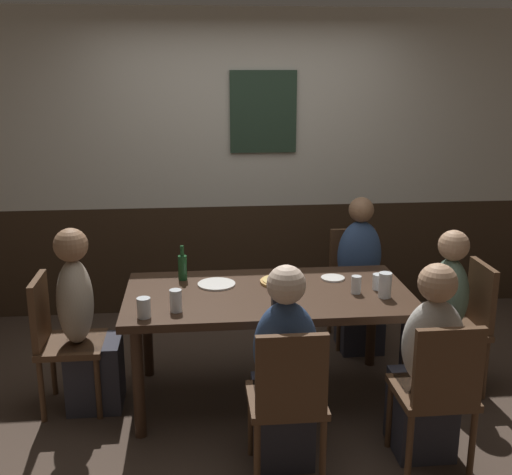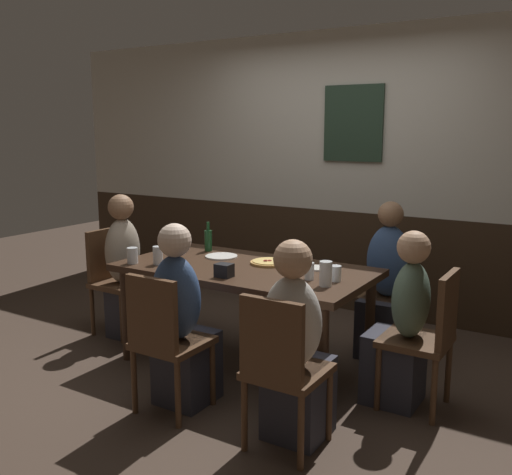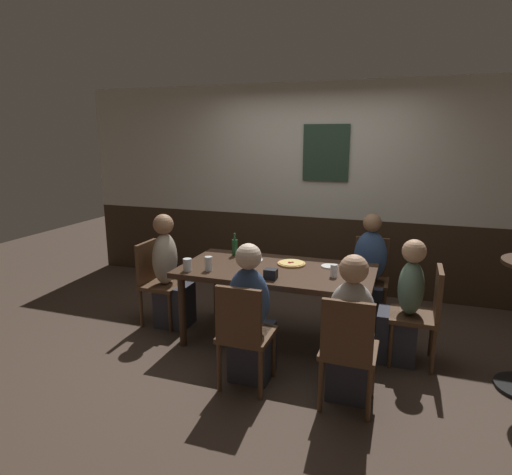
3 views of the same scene
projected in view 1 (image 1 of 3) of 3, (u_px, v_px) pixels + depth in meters
The scene contains 23 objects.
ground_plane at pixel (268, 396), 4.23m from camera, with size 12.00×12.00×0.00m, color #423328.
wall_back at pixel (246, 165), 5.48m from camera, with size 6.40×0.13×2.60m.
dining_table at pixel (268, 303), 4.06m from camera, with size 1.81×0.94×0.74m.
chair_mid_near at pixel (288, 396), 3.25m from camera, with size 0.40×0.40×0.88m.
chair_head_east at pixel (464, 319), 4.23m from camera, with size 0.40×0.40×0.88m.
chair_right_near at pixel (438, 388), 3.33m from camera, with size 0.40×0.40×0.88m.
chair_right_far at pixel (354, 279), 5.03m from camera, with size 0.40×0.40×0.88m.
chair_head_west at pixel (59, 335), 3.98m from camera, with size 0.40×0.40×0.88m.
person_mid_near at pixel (284, 381), 3.41m from camera, with size 0.34×0.37×1.16m.
person_head_east at pixel (440, 324), 4.22m from camera, with size 0.37×0.34×1.11m.
person_right_near at pixel (427, 375), 3.48m from camera, with size 0.34×0.37×1.15m.
person_right_far at pixel (359, 285), 4.88m from camera, with size 0.34×0.37×1.18m.
person_head_west at pixel (85, 333), 3.99m from camera, with size 0.37×0.34×1.19m.
pizza at pixel (281, 281), 4.20m from camera, with size 0.27×0.27×0.03m.
pint_glass_stout at pixel (144, 308), 3.61m from camera, with size 0.08×0.08×0.12m.
pint_glass_pale at pixel (385, 286), 3.93m from camera, with size 0.08×0.08×0.16m.
tumbler_short at pixel (356, 286), 4.00m from camera, with size 0.06×0.06×0.11m.
beer_glass_half at pixel (176, 302), 3.70m from camera, with size 0.07×0.07×0.13m.
highball_clear at pixel (378, 283), 4.07m from camera, with size 0.08×0.08×0.10m.
beer_bottle_green at pixel (183, 267), 4.24m from camera, with size 0.06×0.06×0.24m.
plate_white_large at pixel (217, 284), 4.16m from camera, with size 0.25×0.25×0.01m, color white.
plate_white_small at pixel (333, 278), 4.28m from camera, with size 0.16×0.16×0.01m, color white.
condiment_caddy at pixel (281, 303), 3.72m from camera, with size 0.11×0.09×0.09m, color black.
Camera 1 is at (-0.46, -3.78, 2.13)m, focal length 44.47 mm.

